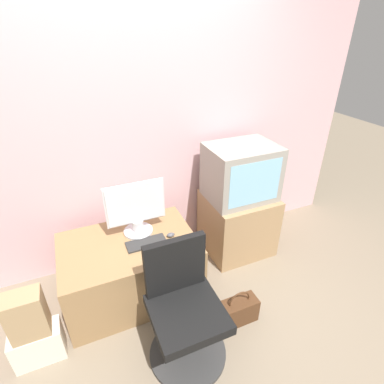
% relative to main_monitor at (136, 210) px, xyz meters
% --- Properties ---
extents(ground_plane, '(12.00, 12.00, 0.00)m').
position_rel_main_monitor_xyz_m(ground_plane, '(0.13, -0.91, -0.75)').
color(ground_plane, '#7F705B').
extents(wall_back, '(4.40, 0.05, 2.60)m').
position_rel_main_monitor_xyz_m(wall_back, '(0.13, 0.41, 0.55)').
color(wall_back, beige).
rests_on(wall_back, ground_plane).
extents(desk, '(1.05, 0.71, 0.53)m').
position_rel_main_monitor_xyz_m(desk, '(-0.11, -0.11, -0.48)').
color(desk, '#937047').
rests_on(desk, ground_plane).
extents(side_stand, '(0.62, 0.57, 0.60)m').
position_rel_main_monitor_xyz_m(side_stand, '(1.00, 0.06, -0.44)').
color(side_stand, '#A37F56').
rests_on(side_stand, ground_plane).
extents(main_monitor, '(0.47, 0.24, 0.45)m').
position_rel_main_monitor_xyz_m(main_monitor, '(0.00, 0.00, 0.00)').
color(main_monitor, silver).
rests_on(main_monitor, desk).
extents(keyboard, '(0.31, 0.13, 0.01)m').
position_rel_main_monitor_xyz_m(keyboard, '(0.02, -0.17, -0.21)').
color(keyboard, '#2D2D2D').
rests_on(keyboard, desk).
extents(mouse, '(0.06, 0.04, 0.03)m').
position_rel_main_monitor_xyz_m(mouse, '(0.22, -0.17, -0.20)').
color(mouse, '#4C4C51').
rests_on(mouse, desk).
extents(crt_tv, '(0.61, 0.47, 0.50)m').
position_rel_main_monitor_xyz_m(crt_tv, '(0.99, 0.06, 0.11)').
color(crt_tv, gray).
rests_on(crt_tv, side_stand).
extents(office_chair, '(0.53, 0.53, 0.86)m').
position_rel_main_monitor_xyz_m(office_chair, '(0.10, -0.76, -0.38)').
color(office_chair, '#333333').
rests_on(office_chair, ground_plane).
extents(cardboard_box_lower, '(0.32, 0.17, 0.26)m').
position_rel_main_monitor_xyz_m(cardboard_box_lower, '(-0.84, -0.43, -0.61)').
color(cardboard_box_lower, beige).
rests_on(cardboard_box_lower, ground_plane).
extents(cardboard_box_upper, '(0.23, 0.16, 0.33)m').
position_rel_main_monitor_xyz_m(cardboard_box_upper, '(-0.84, -0.43, -0.32)').
color(cardboard_box_upper, '#A3845B').
rests_on(cardboard_box_upper, cardboard_box_lower).
extents(handbag, '(0.30, 0.13, 0.30)m').
position_rel_main_monitor_xyz_m(handbag, '(0.56, -0.71, -0.64)').
color(handbag, '#4C2D19').
rests_on(handbag, ground_plane).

